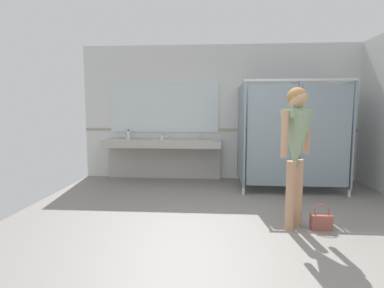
{
  "coord_description": "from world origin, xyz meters",
  "views": [
    {
      "loc": [
        -0.23,
        -3.48,
        1.45
      ],
      "look_at": [
        -0.55,
        0.93,
        0.97
      ],
      "focal_mm": 28.6,
      "sensor_mm": 36.0,
      "label": 1
    }
  ],
  "objects_px": {
    "handbag": "(321,221)",
    "paper_cup": "(162,138)",
    "soap_dispenser": "(128,135)",
    "person_standing": "(296,139)"
  },
  "relations": [
    {
      "from": "handbag",
      "to": "person_standing",
      "type": "bearing_deg",
      "value": 174.31
    },
    {
      "from": "handbag",
      "to": "paper_cup",
      "type": "relative_size",
      "value": 3.67
    },
    {
      "from": "handbag",
      "to": "paper_cup",
      "type": "height_order",
      "value": "paper_cup"
    },
    {
      "from": "person_standing",
      "to": "handbag",
      "type": "relative_size",
      "value": 5.41
    },
    {
      "from": "soap_dispenser",
      "to": "paper_cup",
      "type": "xyz_separation_m",
      "value": [
        0.77,
        -0.24,
        -0.05
      ]
    },
    {
      "from": "soap_dispenser",
      "to": "person_standing",
      "type": "bearing_deg",
      "value": -43.08
    },
    {
      "from": "paper_cup",
      "to": "handbag",
      "type": "bearing_deg",
      "value": -45.51
    },
    {
      "from": "handbag",
      "to": "soap_dispenser",
      "type": "relative_size",
      "value": 1.54
    },
    {
      "from": "handbag",
      "to": "paper_cup",
      "type": "xyz_separation_m",
      "value": [
        -2.39,
        2.43,
        0.79
      ]
    },
    {
      "from": "soap_dispenser",
      "to": "paper_cup",
      "type": "height_order",
      "value": "soap_dispenser"
    }
  ]
}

